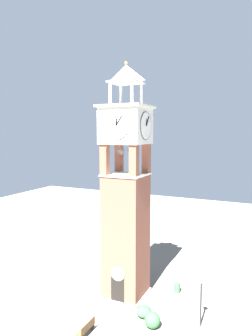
{
  "coord_description": "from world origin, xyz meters",
  "views": [
    {
      "loc": [
        10.15,
        -21.33,
        13.06
      ],
      "look_at": [
        0.0,
        0.0,
        10.45
      ],
      "focal_mm": 33.0,
      "sensor_mm": 36.0,
      "label": 1
    }
  ],
  "objects": [
    {
      "name": "lamp_post",
      "position": [
        6.23,
        -1.27,
        2.41
      ],
      "size": [
        0.36,
        0.36,
        3.41
      ],
      "color": "black",
      "rests_on": "ground"
    },
    {
      "name": "clock_tower",
      "position": [
        0.0,
        -0.0,
        7.76
      ],
      "size": [
        3.56,
        3.56,
        18.42
      ],
      "color": "brown",
      "rests_on": "ground"
    },
    {
      "name": "trash_bin",
      "position": [
        3.54,
        2.43,
        0.4
      ],
      "size": [
        0.52,
        0.52,
        0.8
      ],
      "primitive_type": "cylinder",
      "color": "#38513D",
      "rests_on": "ground"
    },
    {
      "name": "park_bench",
      "position": [
        -0.24,
        -5.48,
        0.48
      ],
      "size": [
        0.47,
        1.61,
        0.95
      ],
      "color": "brown",
      "rests_on": "ground"
    },
    {
      "name": "ground",
      "position": [
        0.0,
        0.0,
        0.0
      ],
      "size": [
        80.0,
        80.0,
        0.0
      ],
      "primitive_type": "plane",
      "color": "gray"
    },
    {
      "name": "shrub_near_entry",
      "position": [
        2.36,
        -1.96,
        0.39
      ],
      "size": [
        1.14,
        1.14,
        0.77
      ],
      "primitive_type": "ellipsoid",
      "color": "#336638",
      "rests_on": "ground"
    },
    {
      "name": "shrub_behind_bench",
      "position": [
        3.35,
        -2.88,
        0.55
      ],
      "size": [
        1.07,
        1.07,
        1.1
      ],
      "primitive_type": "ellipsoid",
      "color": "#336638",
      "rests_on": "ground"
    },
    {
      "name": "shrub_left_of_tower",
      "position": [
        -0.41,
        3.77,
        0.3
      ],
      "size": [
        0.88,
        0.88,
        0.61
      ],
      "primitive_type": "ellipsoid",
      "color": "#336638",
      "rests_on": "ground"
    }
  ]
}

